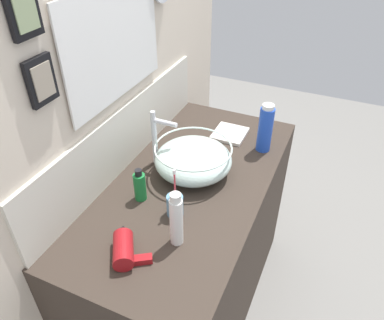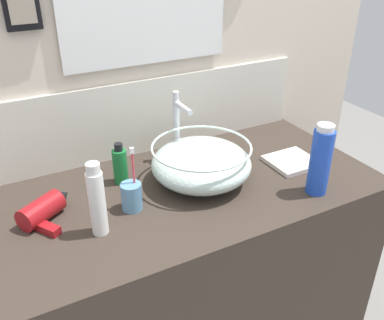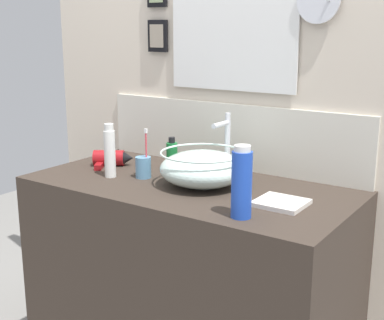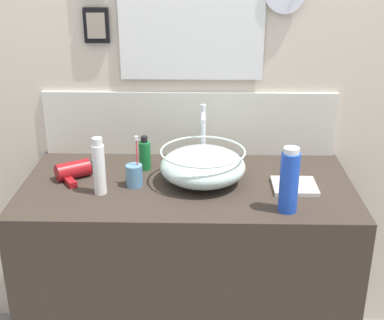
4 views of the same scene
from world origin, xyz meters
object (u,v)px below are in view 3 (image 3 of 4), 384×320
at_px(glass_bowl_sink, 203,168).
at_px(hand_towel, 281,203).
at_px(hair_drier, 112,158).
at_px(faucet, 226,140).
at_px(shampoo_bottle, 172,155).
at_px(spray_bottle, 242,183).
at_px(soap_dispenser, 110,152).
at_px(toothbrush_cup, 143,167).

height_order(glass_bowl_sink, hand_towel, glass_bowl_sink).
bearing_deg(hair_drier, glass_bowl_sink, -3.69).
distance_m(faucet, shampoo_bottle, 0.26).
bearing_deg(hand_towel, spray_bottle, -106.43).
bearing_deg(glass_bowl_sink, hair_drier, 176.31).
distance_m(shampoo_bottle, hand_towel, 0.62).
bearing_deg(soap_dispenser, toothbrush_cup, 28.69).
bearing_deg(glass_bowl_sink, faucet, 90.00).
relative_size(shampoo_bottle, spray_bottle, 0.61).
height_order(glass_bowl_sink, soap_dispenser, soap_dispenser).
relative_size(toothbrush_cup, shampoo_bottle, 1.42).
distance_m(faucet, hair_drier, 0.54).
bearing_deg(glass_bowl_sink, hand_towel, -7.33).
distance_m(hair_drier, toothbrush_cup, 0.25).
distance_m(toothbrush_cup, hand_towel, 0.62).
bearing_deg(faucet, shampoo_bottle, -168.74).
relative_size(glass_bowl_sink, toothbrush_cup, 1.63).
distance_m(glass_bowl_sink, shampoo_bottle, 0.27).
xyz_separation_m(shampoo_bottle, spray_bottle, (0.54, -0.36, 0.05)).
bearing_deg(toothbrush_cup, hair_drier, 163.17).
xyz_separation_m(spray_bottle, hand_towel, (0.06, 0.19, -0.11)).
bearing_deg(faucet, hand_towel, -31.62).
height_order(shampoo_bottle, hand_towel, shampoo_bottle).
relative_size(faucet, hand_towel, 1.57).
xyz_separation_m(faucet, soap_dispenser, (-0.39, -0.28, -0.04)).
relative_size(shampoo_bottle, hand_towel, 0.86).
relative_size(hair_drier, spray_bottle, 0.79).
bearing_deg(faucet, soap_dispenser, -143.99).
distance_m(hair_drier, hand_towel, 0.87).
bearing_deg(hand_towel, soap_dispenser, -175.26).
xyz_separation_m(glass_bowl_sink, hair_drier, (-0.51, 0.03, -0.04)).
height_order(toothbrush_cup, hand_towel, toothbrush_cup).
xyz_separation_m(shampoo_bottle, hand_towel, (0.60, -0.17, -0.06)).
relative_size(glass_bowl_sink, hand_towel, 1.99).
bearing_deg(hair_drier, faucet, 15.48).
height_order(hair_drier, toothbrush_cup, toothbrush_cup).
distance_m(soap_dispenser, shampoo_bottle, 0.28).
relative_size(glass_bowl_sink, spray_bottle, 1.40).
relative_size(faucet, spray_bottle, 1.10).
xyz_separation_m(faucet, hair_drier, (-0.51, -0.14, -0.12)).
height_order(soap_dispenser, spray_bottle, spray_bottle).
distance_m(soap_dispenser, spray_bottle, 0.70).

